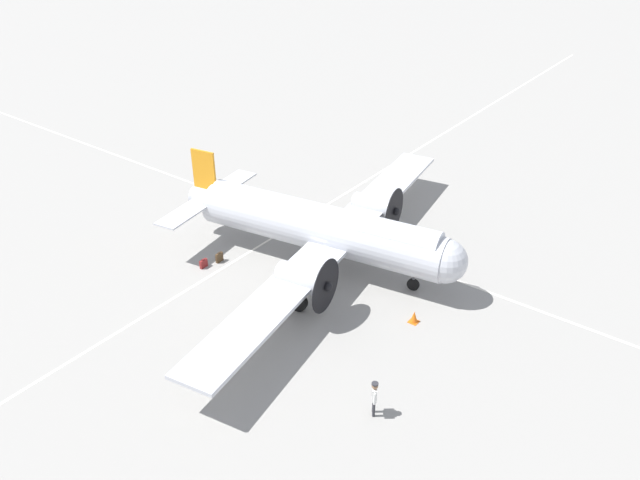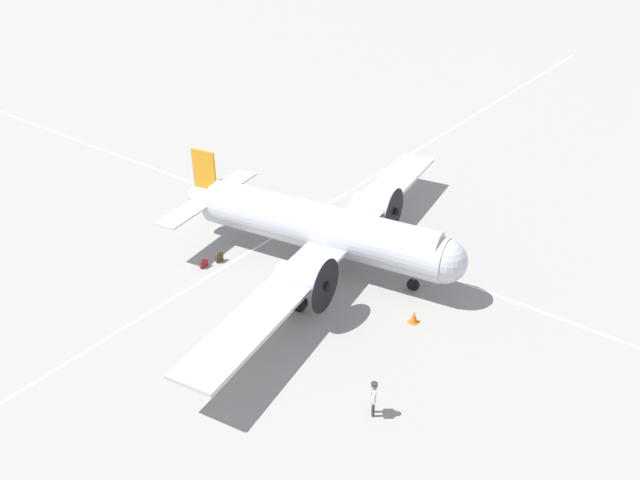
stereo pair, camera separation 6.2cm
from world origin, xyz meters
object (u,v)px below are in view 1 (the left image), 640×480
airliner_main (326,229)px  suitcase_near_door (204,264)px  crew_foreground (374,395)px  traffic_cone (414,317)px  suitcase_upright_spare (219,257)px

airliner_main → suitcase_near_door: size_ratio=49.69×
crew_foreground → airliner_main: bearing=11.7°
airliner_main → traffic_cone: 7.35m
suitcase_near_door → suitcase_upright_spare: 1.05m
airliner_main → crew_foreground: 12.04m
airliner_main → suitcase_upright_spare: airliner_main is taller
crew_foreground → suitcase_near_door: size_ratio=3.21×
suitcase_near_door → traffic_cone: (-2.84, 12.46, 0.05)m
airliner_main → crew_foreground: size_ratio=15.48×
crew_foreground → suitcase_upright_spare: size_ratio=2.85×
crew_foreground → traffic_cone: crew_foreground is taller
suitcase_upright_spare → traffic_cone: (-1.84, 12.17, 0.02)m
suitcase_upright_spare → traffic_cone: 12.31m
suitcase_near_door → airliner_main: bearing=128.6°
airliner_main → suitcase_upright_spare: bearing=-156.2°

